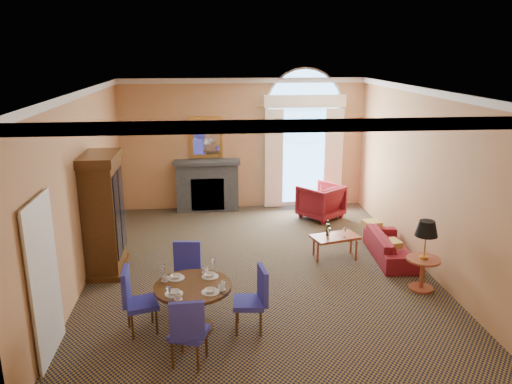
{
  "coord_description": "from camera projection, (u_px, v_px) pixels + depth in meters",
  "views": [
    {
      "loc": [
        -0.87,
        -8.34,
        3.82
      ],
      "look_at": [
        0.0,
        0.5,
        1.3
      ],
      "focal_mm": 35.0,
      "sensor_mm": 36.0,
      "label": 1
    }
  ],
  "objects": [
    {
      "name": "coffee_table",
      "position": [
        335.0,
        238.0,
        9.45
      ],
      "size": [
        0.97,
        0.69,
        0.75
      ],
      "rotation": [
        0.0,
        0.0,
        0.26
      ],
      "color": "#9B4A2E",
      "rests_on": "ground"
    },
    {
      "name": "armchair",
      "position": [
        321.0,
        201.0,
        11.72
      ],
      "size": [
        1.23,
        1.23,
        0.81
      ],
      "primitive_type": "imported",
      "rotation": [
        0.0,
        0.0,
        3.8
      ],
      "color": "maroon",
      "rests_on": "ground"
    },
    {
      "name": "dining_table",
      "position": [
        193.0,
        296.0,
        6.97
      ],
      "size": [
        1.09,
        1.09,
        0.88
      ],
      "color": "#3B220D",
      "rests_on": "ground"
    },
    {
      "name": "dining_chair_south",
      "position": [
        188.0,
        329.0,
        6.1
      ],
      "size": [
        0.54,
        0.54,
        0.96
      ],
      "rotation": [
        0.0,
        0.0,
        -0.33
      ],
      "color": "#282A9F",
      "rests_on": "ground"
    },
    {
      "name": "side_table",
      "position": [
        425.0,
        246.0,
        8.09
      ],
      "size": [
        0.55,
        0.55,
        1.17
      ],
      "color": "#9B4A2E",
      "rests_on": "ground"
    },
    {
      "name": "sofa",
      "position": [
        391.0,
        246.0,
        9.48
      ],
      "size": [
        0.76,
        1.7,
        0.49
      ],
      "primitive_type": "imported",
      "rotation": [
        0.0,
        0.0,
        1.51
      ],
      "color": "maroon",
      "rests_on": "ground"
    },
    {
      "name": "dining_chair_north",
      "position": [
        188.0,
        268.0,
        7.79
      ],
      "size": [
        0.5,
        0.5,
        0.96
      ],
      "rotation": [
        0.0,
        0.0,
        2.94
      ],
      "color": "#282A9F",
      "rests_on": "ground"
    },
    {
      "name": "dining_chair_west",
      "position": [
        134.0,
        296.0,
        6.9
      ],
      "size": [
        0.53,
        0.53,
        0.96
      ],
      "rotation": [
        0.0,
        0.0,
        -1.28
      ],
      "color": "#282A9F",
      "rests_on": "ground"
    },
    {
      "name": "dining_chair_east",
      "position": [
        256.0,
        295.0,
        6.94
      ],
      "size": [
        0.48,
        0.47,
        0.96
      ],
      "rotation": [
        0.0,
        0.0,
        1.47
      ],
      "color": "#282A9F",
      "rests_on": "ground"
    },
    {
      "name": "ground",
      "position": [
        259.0,
        268.0,
        9.11
      ],
      "size": [
        7.5,
        7.5,
        0.0
      ],
      "primitive_type": "plane",
      "color": "black",
      "rests_on": "ground"
    },
    {
      "name": "armoire",
      "position": [
        104.0,
        216.0,
        8.74
      ],
      "size": [
        0.61,
        1.09,
        2.14
      ],
      "color": "#3B220D",
      "rests_on": "ground"
    },
    {
      "name": "room_envelope",
      "position": [
        254.0,
        126.0,
        9.06
      ],
      "size": [
        6.04,
        7.52,
        3.45
      ],
      "color": "tan",
      "rests_on": "ground"
    }
  ]
}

